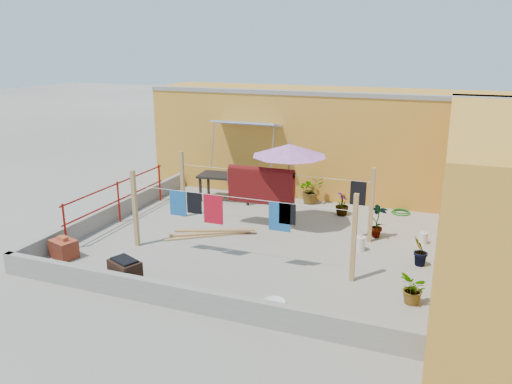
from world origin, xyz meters
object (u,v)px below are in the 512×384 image
water_jug_a (423,238)px  plant_back_a (311,190)px  green_hose (401,212)px  patio_umbrella (289,151)px  brazier (125,273)px  outdoor_table (227,177)px  water_jug_b (360,244)px  white_basin (274,303)px  brick_stack (64,249)px

water_jug_a → plant_back_a: plant_back_a is taller
green_hose → patio_umbrella: bearing=-140.1°
brazier → plant_back_a: size_ratio=0.91×
outdoor_table → water_jug_b: outdoor_table is taller
brazier → white_basin: (2.93, 0.32, -0.23)m
brazier → water_jug_a: 6.80m
outdoor_table → plant_back_a: (2.40, 0.62, -0.31)m
patio_umbrella → brick_stack: 5.67m
water_jug_b → plant_back_a: size_ratio=0.46×
white_basin → water_jug_b: water_jug_b is taller
white_basin → green_hose: bearing=75.1°
patio_umbrella → brick_stack: (-4.00, -3.60, -1.79)m
brazier → water_jug_a: bearing=39.5°
green_hose → plant_back_a: 2.62m
plant_back_a → brick_stack: bearing=-124.8°
brazier → white_basin: bearing=6.3°
outdoor_table → brazier: 5.81m
brick_stack → green_hose: 8.77m
patio_umbrella → plant_back_a: 2.69m
brazier → water_jug_a: (5.25, 4.32, -0.13)m
patio_umbrella → outdoor_table: 3.13m
brick_stack → brazier: bearing=-17.0°
patio_umbrella → outdoor_table: patio_umbrella is taller
water_jug_b → brick_stack: bearing=-155.4°
outdoor_table → green_hose: size_ratio=3.34×
white_basin → water_jug_a: 4.62m
brick_stack → water_jug_a: (7.30, 3.69, -0.07)m
white_basin → green_hose: same height
patio_umbrella → outdoor_table: size_ratio=1.33×
patio_umbrella → water_jug_b: size_ratio=6.23×
patio_umbrella → water_jug_b: 2.84m
brick_stack → water_jug_a: size_ratio=2.09×
outdoor_table → white_basin: size_ratio=3.97×
brick_stack → water_jug_b: size_ratio=1.76×
water_jug_a → water_jug_b: 1.63m
patio_umbrella → brick_stack: size_ratio=3.54×
patio_umbrella → plant_back_a: patio_umbrella is taller
brazier → water_jug_b: 5.18m
outdoor_table → white_basin: (3.38, -5.45, -0.67)m
brick_stack → green_hose: brick_stack is taller
patio_umbrella → plant_back_a: (0.01, 2.17, -1.60)m
patio_umbrella → white_basin: 4.48m
outdoor_table → white_basin: 6.45m
water_jug_b → plant_back_a: plant_back_a is taller
brick_stack → plant_back_a: size_ratio=0.82×
outdoor_table → brazier: bearing=-85.5°
brick_stack → water_jug_a: brick_stack is taller
patio_umbrella → brazier: size_ratio=3.17×
outdoor_table → brazier: outdoor_table is taller
water_jug_a → brazier: bearing=-140.5°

